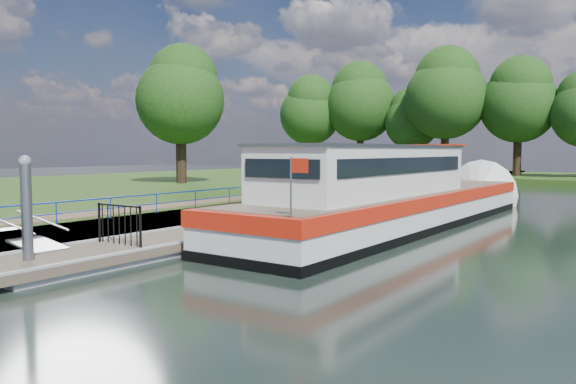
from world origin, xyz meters
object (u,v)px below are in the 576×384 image
Objects in this scene: pontoon at (322,216)px; barge at (403,199)px; car_c at (321,168)px; car_a at (389,170)px; car_b at (354,168)px.

barge is (3.60, 0.47, 0.90)m from pontoon.
car_c is at bearing 128.95° from barge.
car_b is at bearing 148.94° from car_a.
car_c reaches higher than car_a.
barge is 4.73× the size of car_c.
car_c is (-2.12, -2.26, 0.01)m from car_b.
barge reaches higher than car_c.
barge is 6.09× the size of car_a.
car_c is at bearing 122.04° from pontoon.
car_b is (-15.11, 23.57, 0.39)m from barge.
car_a is 0.89× the size of car_b.
car_b reaches higher than pontoon.
pontoon is 1.42× the size of barge.
barge reaches higher than car_b.
car_b is 0.87× the size of car_c.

